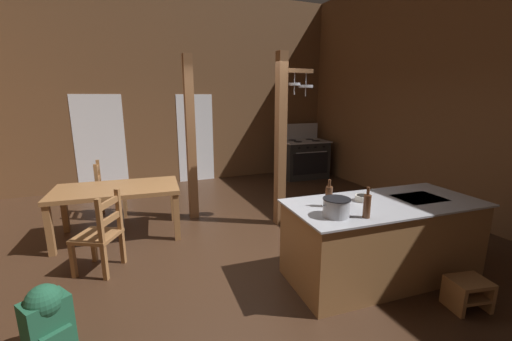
{
  "coord_description": "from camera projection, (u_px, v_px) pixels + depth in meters",
  "views": [
    {
      "loc": [
        -1.24,
        -3.71,
        2.01
      ],
      "look_at": [
        0.51,
        0.5,
        0.96
      ],
      "focal_mm": 22.65,
      "sensor_mm": 36.0,
      "label": 1
    }
  ],
  "objects": [
    {
      "name": "ground_plane",
      "position": [
        235.0,
        256.0,
        4.27
      ],
      "size": [
        8.29,
        8.62,
        0.1
      ],
      "primitive_type": "cube",
      "color": "#382316"
    },
    {
      "name": "wall_back",
      "position": [
        177.0,
        90.0,
        7.35
      ],
      "size": [
        8.29,
        0.14,
        4.3
      ],
      "primitive_type": "cube",
      "color": "brown",
      "rests_on": "ground_plane"
    },
    {
      "name": "wall_right",
      "position": [
        457.0,
        87.0,
        5.2
      ],
      "size": [
        0.14,
        8.62,
        4.3
      ],
      "primitive_type": "cube",
      "color": "brown",
      "rests_on": "ground_plane"
    },
    {
      "name": "glazed_door_back_left",
      "position": [
        100.0,
        143.0,
        6.9
      ],
      "size": [
        1.0,
        0.01,
        2.05
      ],
      "primitive_type": "cube",
      "color": "white",
      "rests_on": "ground_plane"
    },
    {
      "name": "glazed_panel_back_right",
      "position": [
        196.0,
        138.0,
        7.67
      ],
      "size": [
        0.84,
        0.01,
        2.05
      ],
      "primitive_type": "cube",
      "color": "white",
      "rests_on": "ground_plane"
    },
    {
      "name": "kitchen_island",
      "position": [
        382.0,
        239.0,
        3.62
      ],
      "size": [
        2.21,
        1.09,
        0.88
      ],
      "color": "olive",
      "rests_on": "ground_plane"
    },
    {
      "name": "stove_range",
      "position": [
        303.0,
        158.0,
        8.12
      ],
      "size": [
        1.18,
        0.87,
        1.32
      ],
      "color": "black",
      "rests_on": "ground_plane"
    },
    {
      "name": "support_post_with_pot_rack",
      "position": [
        282.0,
        135.0,
        4.93
      ],
      "size": [
        0.62,
        0.23,
        2.65
      ],
      "color": "brown",
      "rests_on": "ground_plane"
    },
    {
      "name": "support_post_center",
      "position": [
        191.0,
        140.0,
        5.21
      ],
      "size": [
        0.14,
        0.14,
        2.65
      ],
      "color": "brown",
      "rests_on": "ground_plane"
    },
    {
      "name": "step_stool",
      "position": [
        468.0,
        291.0,
        3.1
      ],
      "size": [
        0.41,
        0.35,
        0.3
      ],
      "color": "olive",
      "rests_on": "ground_plane"
    },
    {
      "name": "dining_table",
      "position": [
        117.0,
        193.0,
        4.62
      ],
      "size": [
        1.77,
        1.04,
        0.74
      ],
      "color": "olive",
      "rests_on": "ground_plane"
    },
    {
      "name": "ladderback_chair_near_window",
      "position": [
        108.0,
        190.0,
        5.47
      ],
      "size": [
        0.46,
        0.46,
        0.95
      ],
      "color": "olive",
      "rests_on": "ground_plane"
    },
    {
      "name": "ladderback_chair_by_post",
      "position": [
        101.0,
        235.0,
        3.72
      ],
      "size": [
        0.6,
        0.6,
        0.95
      ],
      "color": "olive",
      "rests_on": "ground_plane"
    },
    {
      "name": "backpack",
      "position": [
        47.0,
        318.0,
        2.52
      ],
      "size": [
        0.39,
        0.38,
        0.6
      ],
      "color": "#1E5138",
      "rests_on": "ground_plane"
    },
    {
      "name": "stockpot_on_counter",
      "position": [
        336.0,
        207.0,
        3.09
      ],
      "size": [
        0.33,
        0.26,
        0.18
      ],
      "color": "#A8AAB2",
      "rests_on": "kitchen_island"
    },
    {
      "name": "mixing_bowl_on_counter",
      "position": [
        363.0,
        198.0,
        3.56
      ],
      "size": [
        0.18,
        0.18,
        0.06
      ],
      "color": "silver",
      "rests_on": "kitchen_island"
    },
    {
      "name": "bottle_tall_on_counter",
      "position": [
        329.0,
        196.0,
        3.36
      ],
      "size": [
        0.07,
        0.07,
        0.29
      ],
      "color": "#56331E",
      "rests_on": "kitchen_island"
    },
    {
      "name": "bottle_short_on_counter",
      "position": [
        367.0,
        206.0,
        3.05
      ],
      "size": [
        0.07,
        0.07,
        0.3
      ],
      "color": "#56331E",
      "rests_on": "kitchen_island"
    }
  ]
}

